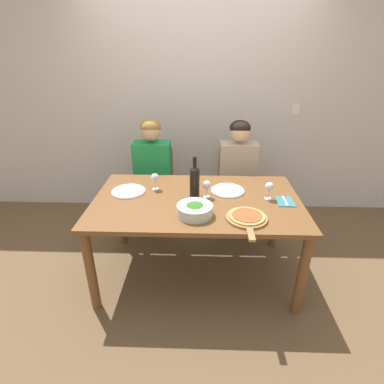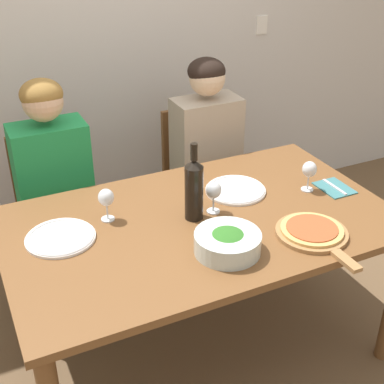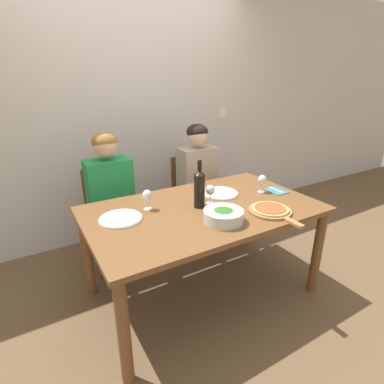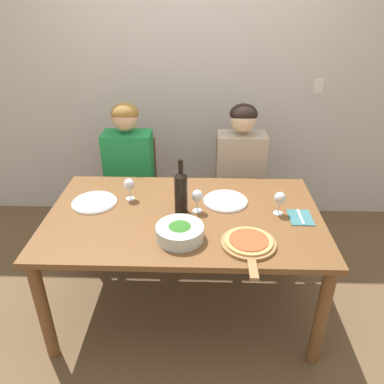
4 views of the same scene
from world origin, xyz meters
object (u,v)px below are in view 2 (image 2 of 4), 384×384
Objects in this scene: chair_left at (55,206)px; dinner_plate_right at (236,190)px; person_woman at (53,173)px; pizza_on_board at (313,232)px; chair_right at (199,174)px; dinner_plate_left at (60,237)px; wine_glass_left at (106,199)px; wine_bottle at (194,188)px; wine_glass_centre at (214,191)px; fork_on_napkin at (334,188)px; person_man at (208,143)px; broccoli_bowl at (228,242)px; wine_glass_right at (309,171)px.

dinner_plate_right is at bearing -42.90° from chair_left.
pizza_on_board is at bearing -51.25° from person_woman.
chair_right reaches higher than dinner_plate_left.
wine_glass_left reaches higher than chair_right.
wine_bottle reaches higher than wine_glass_left.
dinner_plate_left is 0.68m from wine_glass_centre.
wine_glass_left is (0.22, 0.06, 0.10)m from dinner_plate_left.
wine_glass_left is (-0.78, -0.67, 0.37)m from chair_right.
chair_right is at bearing 36.27° from dinner_plate_left.
person_woman reaches higher than dinner_plate_left.
dinner_plate_left is at bearing -177.04° from dinner_plate_right.
chair_left reaches higher than dinner_plate_left.
wine_glass_centre is 0.84× the size of fork_on_napkin.
person_man reaches higher than fork_on_napkin.
dinner_plate_right is 1.92× the size of wine_glass_centre.
person_woman is at bearing 115.11° from broccoli_bowl.
wine_glass_left is 0.47m from wine_glass_centre.
dinner_plate_right is 1.61× the size of fork_on_napkin.
fork_on_napkin is (1.31, -0.14, -0.01)m from dinner_plate_left.
chair_right is 2.49× the size of wine_bottle.
person_man is (0.90, -0.11, 0.26)m from chair_left.
person_man is at bearing 111.39° from fork_on_napkin.
dinner_plate_left is at bearing 175.55° from wine_glass_right.
dinner_plate_right is (0.86, 0.04, 0.00)m from dinner_plate_left.
dinner_plate_left is at bearing 173.45° from wine_glass_centre.
wine_bottle is 1.23× the size of dinner_plate_right.
dinner_plate_right is at bearing 158.08° from fork_on_napkin.
chair_right is at bearing 6.78° from person_woman.
fork_on_napkin is (0.73, -0.05, -0.14)m from wine_bottle.
pizza_on_board reaches higher than dinner_plate_right.
pizza_on_board is 2.94× the size of wine_glass_right.
chair_left is 3.07× the size of dinner_plate_right.
person_man is 4.27× the size of dinner_plate_right.
pizza_on_board reaches higher than dinner_plate_left.
wine_glass_right is at bearing -22.98° from dinner_plate_right.
chair_left is 1.25m from broccoli_bowl.
pizza_on_board is 2.46× the size of fork_on_napkin.
chair_left is 0.79m from dinner_plate_left.
person_woman is 0.91m from wine_glass_centre.
broccoli_bowl is 1.78× the size of wine_glass_centre.
chair_right is at bearing 67.79° from wine_glass_centre.
wine_glass_centre reaches higher than fork_on_napkin.
person_woman reaches higher than wine_bottle.
wine_glass_right reaches higher than chair_right.
broccoli_bowl is (-0.42, -1.01, 0.05)m from person_man.
wine_glass_left is 0.84× the size of fork_on_napkin.
wine_glass_left is 1.11m from fork_on_napkin.
chair_right is 0.28m from person_man.
broccoli_bowl is 1.78× the size of wine_glass_left.
dinner_plate_left is 1.61× the size of fork_on_napkin.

